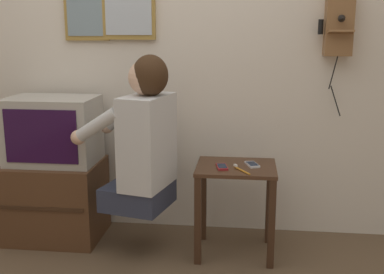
% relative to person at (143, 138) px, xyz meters
% --- Properties ---
extents(wall_back, '(6.80, 0.05, 2.55)m').
position_rel_person_xyz_m(wall_back, '(0.01, 0.47, 0.54)').
color(wall_back, beige).
rests_on(wall_back, ground_plane).
extents(side_table, '(0.48, 0.39, 0.56)m').
position_rel_person_xyz_m(side_table, '(0.55, 0.07, -0.31)').
color(side_table, '#422819').
rests_on(side_table, ground_plane).
extents(person, '(0.59, 0.50, 0.92)m').
position_rel_person_xyz_m(person, '(0.00, 0.00, 0.00)').
color(person, '#2D3347').
rests_on(person, ground_plane).
extents(tv_stand, '(0.60, 0.47, 0.51)m').
position_rel_person_xyz_m(tv_stand, '(-0.64, 0.17, -0.48)').
color(tv_stand, '#51331E').
rests_on(tv_stand, ground_plane).
extents(television, '(0.56, 0.39, 0.43)m').
position_rel_person_xyz_m(television, '(-0.63, 0.18, -0.01)').
color(television, '#ADA89E').
rests_on(television, tv_stand).
extents(wall_phone_antique, '(0.21, 0.19, 0.81)m').
position_rel_person_xyz_m(wall_phone_antique, '(1.15, 0.39, 0.67)').
color(wall_phone_antique, brown).
extents(framed_picture, '(0.30, 0.03, 0.42)m').
position_rel_person_xyz_m(framed_picture, '(-0.46, 0.43, 0.76)').
color(framed_picture, olive).
extents(cell_phone_held, '(0.08, 0.13, 0.01)m').
position_rel_person_xyz_m(cell_phone_held, '(0.46, 0.02, -0.17)').
color(cell_phone_held, maroon).
rests_on(cell_phone_held, side_table).
extents(cell_phone_spare, '(0.10, 0.14, 0.01)m').
position_rel_person_xyz_m(cell_phone_spare, '(0.64, 0.09, -0.17)').
color(cell_phone_spare, silver).
rests_on(cell_phone_spare, side_table).
extents(toothbrush, '(0.10, 0.15, 0.02)m').
position_rel_person_xyz_m(toothbrush, '(0.58, -0.03, -0.16)').
color(toothbrush, orange).
rests_on(toothbrush, side_table).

